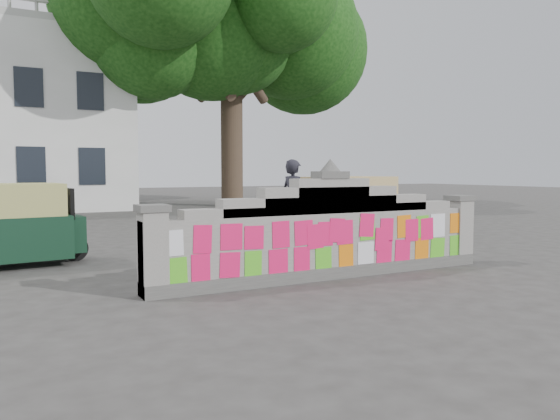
{
  "coord_description": "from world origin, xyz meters",
  "views": [
    {
      "loc": [
        -5.09,
        -7.65,
        1.81
      ],
      "look_at": [
        -0.42,
        1.0,
        1.1
      ],
      "focal_mm": 35.0,
      "sensor_mm": 36.0,
      "label": 1
    }
  ],
  "objects": [
    {
      "name": "pedestrian",
      "position": [
        2.58,
        2.88,
        0.8
      ],
      "size": [
        0.91,
        0.97,
        1.59
      ],
      "primitive_type": "imported",
      "rotation": [
        0.0,
        0.0,
        -1.06
      ],
      "color": "#25885C",
      "rests_on": "ground"
    },
    {
      "name": "shade_tree",
      "position": [
        6.0,
        18.0,
        8.94
      ],
      "size": [
        12.0,
        10.0,
        12.0
      ],
      "color": "#38281E",
      "rests_on": "ground"
    },
    {
      "name": "cyclist_rider",
      "position": [
        0.83,
        2.67,
        0.9
      ],
      "size": [
        0.57,
        0.74,
        1.81
      ],
      "primitive_type": "imported",
      "rotation": [
        0.0,
        0.0,
        1.79
      ],
      "color": "#222129",
      "rests_on": "ground"
    },
    {
      "name": "rickshaw_left",
      "position": [
        -4.84,
        3.73,
        0.81
      ],
      "size": [
        2.88,
        1.53,
        1.57
      ],
      "rotation": [
        0.0,
        0.0,
        0.09
      ],
      "color": "black",
      "rests_on": "ground"
    },
    {
      "name": "parapet_wall",
      "position": [
        -0.0,
        -0.01,
        0.75
      ],
      "size": [
        6.48,
        0.44,
        2.01
      ],
      "color": "#4C4C49",
      "rests_on": "ground"
    },
    {
      "name": "rickshaw_right",
      "position": [
        2.82,
        3.47,
        0.86
      ],
      "size": [
        3.09,
        2.07,
        1.66
      ],
      "rotation": [
        0.0,
        0.0,
        3.43
      ],
      "color": "black",
      "rests_on": "ground"
    },
    {
      "name": "cyclist_bike",
      "position": [
        0.83,
        2.67,
        0.53
      ],
      "size": [
        2.13,
        1.14,
        1.07
      ],
      "primitive_type": "imported",
      "rotation": [
        0.0,
        0.0,
        1.79
      ],
      "color": "black",
      "rests_on": "ground"
    },
    {
      "name": "ground",
      "position": [
        0.0,
        0.0,
        0.0
      ],
      "size": [
        100.0,
        100.0,
        0.0
      ],
      "primitive_type": "plane",
      "color": "#383533",
      "rests_on": "ground"
    }
  ]
}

